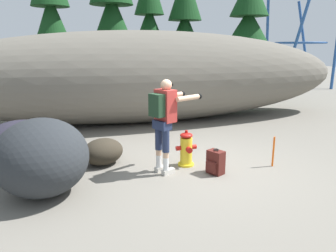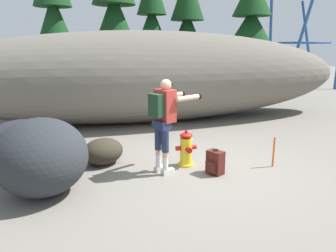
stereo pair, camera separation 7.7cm
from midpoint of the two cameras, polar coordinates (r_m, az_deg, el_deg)
The scene contains 15 objects.
ground_plane at distance 6.37m, azimuth 5.76°, elevation -7.45°, with size 56.00×56.00×0.04m, color slate.
dirt_embankment at distance 10.08m, azimuth -3.20°, elevation 8.67°, with size 13.35×3.20×2.77m, color #666056.
fire_hydrant at distance 6.35m, azimuth 3.56°, elevation -4.19°, with size 0.42×0.37×0.71m.
utility_worker at distance 5.79m, azimuth -0.20°, elevation 2.04°, with size 1.04×0.77×1.73m.
spare_backpack at distance 6.03m, azimuth 8.69°, elevation -6.41°, with size 0.35×0.36×0.47m.
boulder_large at distance 6.91m, azimuth -24.04°, elevation -2.76°, with size 1.49×1.36×0.91m, color #262431.
boulder_mid at distance 5.44m, azimuth -21.12°, elevation -5.06°, with size 1.57×1.45×1.22m, color #282C30.
boulder_small at distance 6.57m, azimuth -11.08°, elevation -4.40°, with size 0.84×0.71×0.52m, color #332C22.
boulder_outlier at distance 6.29m, azimuth -23.66°, elevation -7.00°, with size 0.55×0.49×0.35m, color #2E2922.
pine_tree_left at distance 12.68m, azimuth -19.36°, elevation 17.48°, with size 2.04×2.04×5.98m.
pine_tree_center at distance 13.64m, azimuth -9.30°, elevation 18.47°, with size 2.63×2.63×6.60m.
pine_tree_right at distance 15.07m, azimuth -2.73°, elevation 17.65°, with size 2.03×2.03×5.79m.
pine_tree_far_right at distance 15.38m, azimuth 3.55°, elevation 16.70°, with size 2.35×2.35×5.70m.
pine_tree_ridge_end at distance 15.62m, azimuth 14.62°, elevation 17.08°, with size 2.67×2.67×5.48m.
survey_stake at distance 6.61m, azimuth 18.48°, elevation -4.38°, with size 0.04×0.04×0.60m, color #E55914.
Camera 2 is at (-2.22, -5.51, 2.28)m, focal length 34.49 mm.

